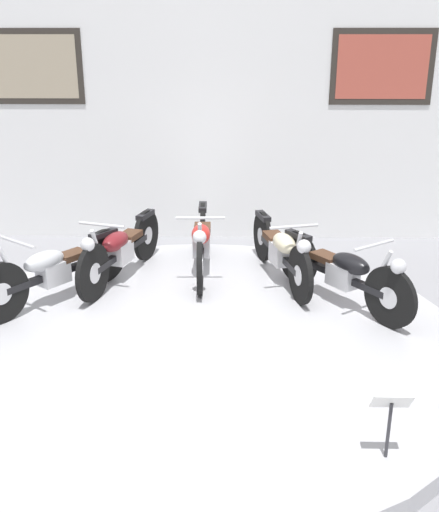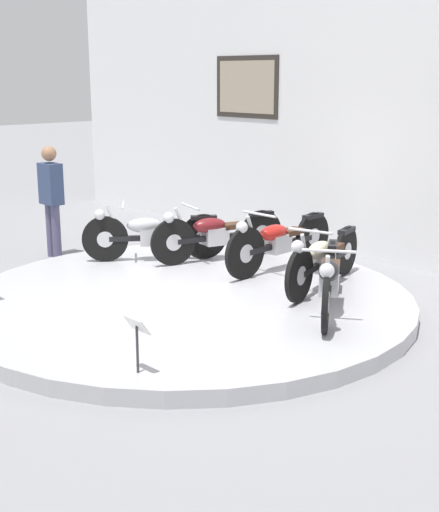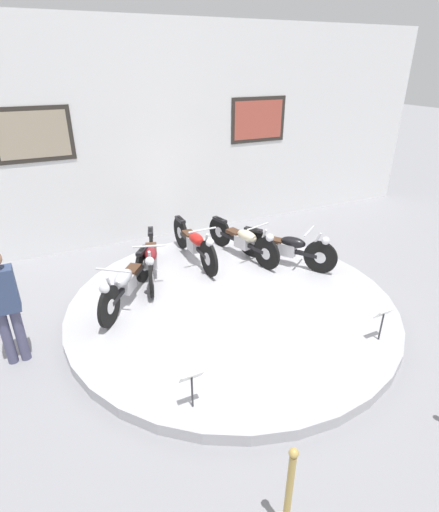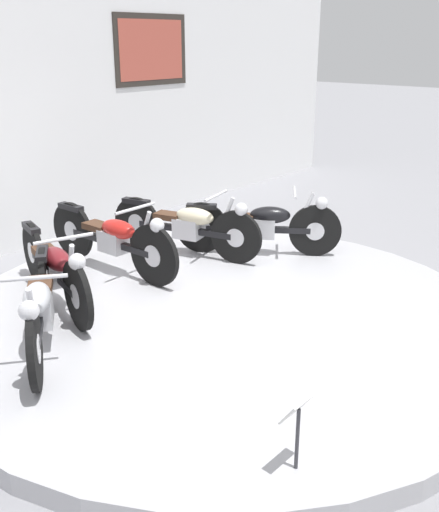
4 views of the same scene
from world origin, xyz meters
name	(u,v)px [view 2 (image 2 of 4)]	position (x,y,z in m)	size (l,w,h in m)	color
ground_plane	(187,308)	(0.00, 0.00, 0.00)	(60.00, 60.00, 0.00)	gray
display_platform	(187,301)	(0.00, 0.00, 0.08)	(5.25, 5.25, 0.17)	#ADADB2
back_wall	(372,105)	(0.00, 3.52, 2.23)	(14.00, 0.22, 4.46)	white
motorcycle_silver	(152,233)	(-1.53, 0.69, 0.55)	(1.24, 1.61, 0.79)	black
motorcycle_maroon	(216,233)	(-0.93, 1.33, 0.55)	(0.70, 1.91, 0.79)	black
motorcycle_red	(278,240)	(0.00, 1.58, 0.56)	(0.54, 2.02, 0.81)	black
motorcycle_cream	(323,258)	(0.93, 1.33, 0.54)	(0.64, 1.93, 0.79)	black
motorcycle_black	(329,278)	(1.53, 0.69, 0.54)	(1.18, 1.64, 0.79)	black
info_placard_front_centre	(137,332)	(1.41, -1.79, 0.53)	(0.26, 0.11, 0.51)	#333338
visitor_standing	(51,195)	(-3.18, 0.14, 0.93)	(0.36, 0.22, 1.65)	#4C4C6B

